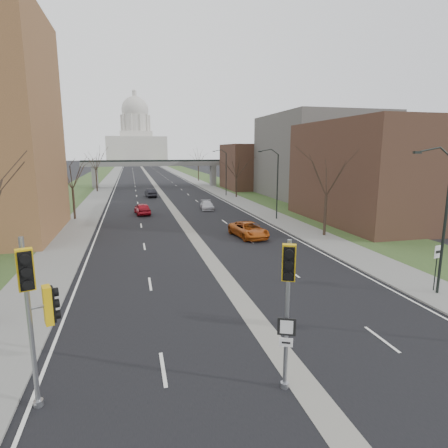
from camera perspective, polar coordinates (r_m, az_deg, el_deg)
name	(u,v)px	position (r m, az deg, el deg)	size (l,w,h in m)	color
ground	(301,381)	(15.64, 11.59, -22.35)	(700.00, 700.00, 0.00)	black
road_surface	(145,172)	(162.02, -11.94, 7.83)	(20.00, 600.00, 0.01)	black
median_strip	(145,172)	(162.02, -11.94, 7.83)	(1.20, 600.00, 0.02)	gray
sidewalk_right	(174,171)	(162.89, -7.68, 8.00)	(4.00, 600.00, 0.12)	gray
sidewalk_left	(115,172)	(162.02, -16.22, 7.65)	(4.00, 600.00, 0.12)	gray
grass_verge_right	(188,171)	(163.66, -5.57, 8.06)	(8.00, 600.00, 0.10)	#2C441F
grass_verge_left	(100,172)	(162.36, -18.35, 7.53)	(8.00, 600.00, 0.10)	#2C441F
commercial_block_near	(384,172)	(49.75, 23.23, 7.25)	(16.00, 20.00, 12.00)	#4D3224
commercial_block_mid	(319,157)	(72.15, 14.31, 9.91)	(18.00, 22.00, 15.00)	#5A5853
commercial_block_far	(257,167)	(86.39, 4.98, 8.69)	(14.00, 14.00, 10.00)	#4D3224
pedestrian_bridge	(156,167)	(91.95, -10.36, 8.60)	(34.00, 3.00, 6.45)	slate
capitol	(136,139)	(331.89, -13.22, 12.54)	(48.00, 42.00, 55.75)	silver
streetlight_near	(438,180)	(24.50, 29.84, 5.87)	(2.61, 0.20, 8.70)	black
streetlight_mid	(272,164)	(46.86, 7.29, 9.04)	(2.61, 0.20, 8.70)	black
streetlight_far	(222,159)	(71.72, -0.31, 9.81)	(2.61, 0.20, 8.70)	black
tree_left_b	(71,170)	(50.25, -22.25, 7.62)	(6.75, 6.75, 8.81)	#382B21
tree_left_c	(95,158)	(84.00, -19.05, 9.46)	(7.65, 7.65, 9.99)	#382B21
tree_right_a	(327,171)	(38.67, 15.49, 7.84)	(7.20, 7.20, 9.40)	#382B21
tree_right_b	(236,166)	(69.36, 1.91, 8.82)	(6.30, 6.30, 8.22)	#382B21
tree_right_c	(198,156)	(108.36, -3.95, 10.26)	(7.65, 7.65, 9.99)	#382B21
signal_pole_left	(36,300)	(13.60, -26.76, -10.26)	(0.99, 1.31, 5.94)	gray
signal_pole_median	(288,290)	(13.08, 9.70, -9.95)	(0.82, 0.93, 5.60)	gray
speed_limit_sign	(437,260)	(26.17, 29.68, -4.73)	(0.61, 0.16, 2.86)	black
car_left_near	(143,209)	(52.34, -12.31, 2.30)	(1.87, 4.64, 1.58)	#B41423
car_left_far	(151,193)	(72.01, -11.12, 4.68)	(1.64, 4.71, 1.55)	black
car_right_near	(249,230)	(37.65, 3.77, -0.88)	(2.55, 5.53, 1.54)	#AC4B12
car_right_mid	(207,205)	(55.46, -2.61, 2.86)	(1.76, 4.34, 1.26)	#B8B8C0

